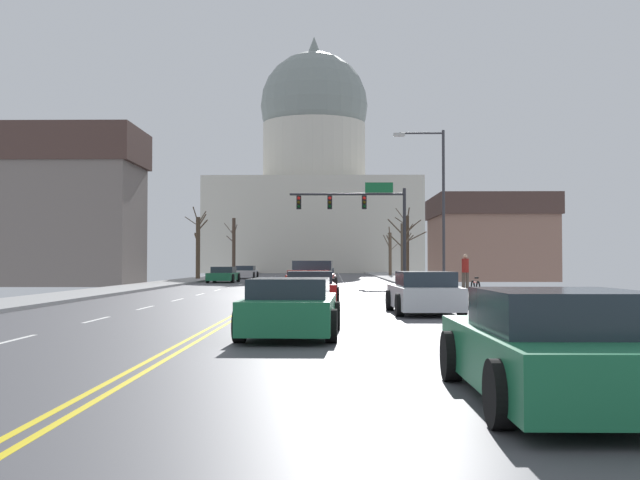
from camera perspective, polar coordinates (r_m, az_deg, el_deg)
name	(u,v)px	position (r m, az deg, el deg)	size (l,w,h in m)	color
ground	(271,296)	(33.68, -3.69, -4.22)	(20.00, 180.00, 0.20)	#49494E
signal_gantry	(363,210)	(51.40, 3.25, 2.26)	(7.91, 0.41, 6.79)	#28282D
street_lamp_right	(437,195)	(37.77, 8.79, 3.41)	(2.53, 0.24, 7.90)	#333338
capitol_building	(314,181)	(111.24, -0.45, 4.46)	(30.15, 19.06, 34.80)	beige
sedan_near_00	(320,278)	(46.72, 0.03, -2.86)	(2.10, 4.73, 1.14)	silver
sedan_near_01	(318,279)	(40.86, -0.13, -2.99)	(2.07, 4.52, 1.22)	silver
pickup_truck_near_02	(312,279)	(35.41, -0.61, -2.98)	(2.39, 5.61, 1.58)	maroon
sedan_near_03	(310,288)	(28.34, -0.78, -3.64)	(2.19, 4.58, 1.18)	#B71414
sedan_near_04	(424,294)	(22.57, 7.84, -4.02)	(2.04, 4.44, 1.24)	silver
sedan_near_05	(291,308)	(15.59, -2.20, -5.15)	(2.06, 4.33, 1.19)	#1E7247
sedan_near_06	(555,349)	(8.70, 17.30, -7.84)	(2.02, 4.50, 1.23)	#1E7247
sedan_oncoming_00	(223,275)	(56.81, -7.30, -2.63)	(2.13, 4.58, 1.16)	#1E7247
sedan_oncoming_01	(245,273)	(68.86, -5.64, -2.46)	(2.06, 4.43, 1.17)	silver
flank_building_00	(29,206)	(52.38, -21.09, 2.41)	(14.42, 6.41, 10.13)	slate
flank_building_01	(58,227)	(61.61, -19.12, 0.94)	(9.90, 7.73, 8.35)	tan
flank_building_02	(489,238)	(63.62, 12.66, 0.15)	(9.33, 10.03, 6.88)	#8C6656
bare_tree_00	(402,249)	(56.22, 6.21, -0.67)	(1.89, 2.16, 4.61)	brown
bare_tree_01	(198,245)	(63.26, -9.18, -0.37)	(1.71, 2.60, 5.91)	#4C3D2D
bare_tree_02	(390,252)	(77.92, 5.30, -0.92)	(1.65, 2.39, 4.96)	brown
bare_tree_03	(234,246)	(84.72, -6.52, -0.42)	(1.37, 1.44, 6.27)	#423328
bare_tree_04	(407,245)	(63.81, 6.60, -0.36)	(2.61, 1.86, 5.92)	#4C3D2D
pedestrian_00	(465,270)	(37.11, 10.90, -2.25)	(0.35, 0.34, 1.76)	#4C4238
bicycle_parked	(475,289)	(29.06, 11.64, -3.67)	(0.12, 1.77, 0.85)	black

